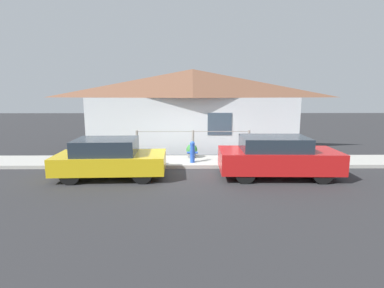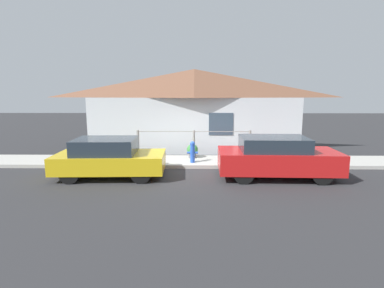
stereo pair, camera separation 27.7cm
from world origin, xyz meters
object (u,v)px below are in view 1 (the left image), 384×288
at_px(car_right, 277,157).
at_px(fire_hydrant, 192,151).
at_px(car_left, 110,158).
at_px(potted_plant_near_hydrant, 192,151).

distance_m(car_right, fire_hydrant, 3.26).
height_order(car_left, car_right, car_right).
bearing_deg(potted_plant_near_hydrant, car_right, -40.51).
relative_size(car_right, fire_hydrant, 4.71).
height_order(car_right, fire_hydrant, car_right).
relative_size(car_left, fire_hydrant, 4.36).
bearing_deg(potted_plant_near_hydrant, fire_hydrant, -89.02).
relative_size(fire_hydrant, potted_plant_near_hydrant, 1.46).
bearing_deg(fire_hydrant, car_left, -150.42).
bearing_deg(car_left, potted_plant_near_hydrant, 39.15).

